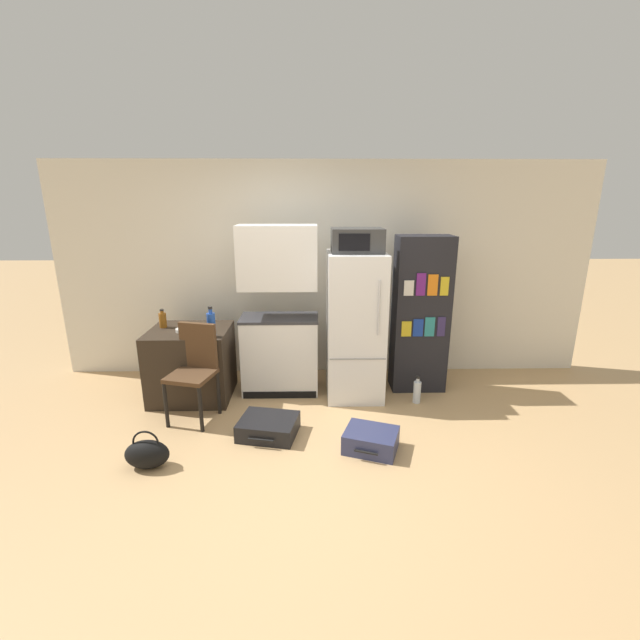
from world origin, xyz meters
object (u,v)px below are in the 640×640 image
at_px(suitcase_large_flat, 371,440).
at_px(suitcase_small_flat, 268,427).
at_px(microwave, 357,240).
at_px(bottle_amber_beer, 163,320).
at_px(chair, 195,364).
at_px(refrigerator, 355,326).
at_px(bottle_clear_short, 191,332).
at_px(bookshelf, 420,315).
at_px(water_bottle_front, 417,391).
at_px(bowl, 182,330).
at_px(bottle_blue_soda, 211,324).
at_px(kitchen_hutch, 279,317).
at_px(side_table, 192,363).
at_px(handbag, 147,454).

height_order(suitcase_large_flat, suitcase_small_flat, suitcase_large_flat).
bearing_deg(microwave, suitcase_small_flat, -135.50).
bearing_deg(suitcase_small_flat, bottle_amber_beer, 154.01).
bearing_deg(chair, microwave, 31.51).
xyz_separation_m(suitcase_large_flat, suitcase_small_flat, (-0.92, 0.26, -0.01)).
xyz_separation_m(refrigerator, suitcase_large_flat, (0.04, -1.12, -0.70)).
relative_size(bottle_clear_short, suitcase_small_flat, 0.24).
distance_m(bookshelf, suitcase_small_flat, 2.07).
bearing_deg(bookshelf, water_bottle_front, -102.22).
bearing_deg(microwave, bowl, -176.64).
height_order(bottle_clear_short, chair, chair).
distance_m(refrigerator, bottle_blue_soda, 1.51).
distance_m(bottle_blue_soda, bowl, 0.41).
height_order(kitchen_hutch, bottle_blue_soda, kitchen_hutch).
distance_m(side_table, water_bottle_front, 2.47).
bearing_deg(bookshelf, handbag, -149.55).
relative_size(suitcase_small_flat, handbag, 1.64).
bearing_deg(bookshelf, bottle_blue_soda, -168.78).
xyz_separation_m(suitcase_small_flat, water_bottle_front, (1.53, 0.62, 0.05)).
height_order(side_table, water_bottle_front, side_table).
distance_m(bowl, handbag, 1.41).
bearing_deg(kitchen_hutch, bookshelf, 1.84).
xyz_separation_m(bottle_amber_beer, suitcase_large_flat, (2.13, -1.17, -0.77)).
xyz_separation_m(side_table, microwave, (1.78, 0.03, 1.32)).
height_order(side_table, chair, chair).
distance_m(side_table, bowl, 0.41).
xyz_separation_m(chair, water_bottle_front, (2.27, 0.25, -0.44)).
bearing_deg(microwave, bottle_blue_soda, -169.19).
height_order(refrigerator, bottle_amber_beer, refrigerator).
xyz_separation_m(refrigerator, bottle_blue_soda, (-1.48, -0.28, 0.11)).
relative_size(bottle_clear_short, bowl, 1.12).
distance_m(bottle_clear_short, suitcase_large_flat, 2.04).
xyz_separation_m(side_table, kitchen_hutch, (0.96, 0.14, 0.48)).
xyz_separation_m(bottle_clear_short, chair, (0.06, -0.17, -0.27)).
relative_size(bookshelf, bottle_amber_beer, 8.58).
bearing_deg(bottle_clear_short, kitchen_hutch, 26.89).
height_order(bottle_amber_beer, bowl, bottle_amber_beer).
height_order(bowl, suitcase_large_flat, bowl).
bearing_deg(microwave, water_bottle_front, -19.95).
xyz_separation_m(bottle_amber_beer, water_bottle_front, (2.74, -0.29, -0.73)).
bearing_deg(water_bottle_front, handbag, -155.88).
distance_m(refrigerator, chair, 1.70).
bearing_deg(bottle_amber_beer, suitcase_small_flat, -37.23).
height_order(bookshelf, bottle_clear_short, bookshelf).
relative_size(kitchen_hutch, bottle_clear_short, 13.04).
xyz_separation_m(bottle_blue_soda, bowl, (-0.35, 0.17, -0.12)).
bearing_deg(bowl, handbag, -89.18).
bearing_deg(handbag, suitcase_large_flat, 6.88).
bearing_deg(suitcase_small_flat, bookshelf, 43.42).
bearing_deg(suitcase_large_flat, bottle_amber_beer, 170.93).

